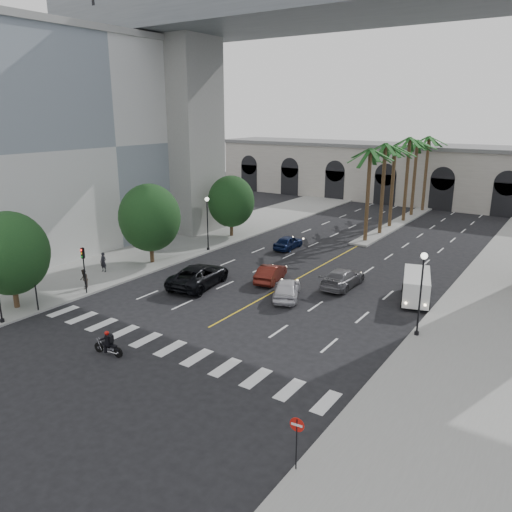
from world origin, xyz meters
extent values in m
plane|color=black|center=(0.00, 0.00, 0.00)|extent=(140.00, 140.00, 0.00)
cube|color=gray|center=(-15.00, 15.00, 0.07)|extent=(8.00, 100.00, 0.15)
cube|color=gray|center=(15.00, 15.00, 0.07)|extent=(8.00, 100.00, 0.15)
cube|color=gray|center=(0.00, 38.00, 0.10)|extent=(2.00, 24.00, 0.20)
cube|color=silver|center=(-27.00, 12.00, 10.00)|extent=(16.00, 32.00, 20.00)
cube|color=gray|center=(-27.00, 12.00, 20.30)|extent=(16.50, 32.50, 0.60)
cube|color=beige|center=(0.00, 55.00, 4.00)|extent=(70.00, 10.00, 8.00)
cube|color=slate|center=(0.00, 55.00, 8.25)|extent=(71.00, 10.50, 0.50)
cube|color=gray|center=(-18.50, 22.00, 10.40)|extent=(5.00, 6.00, 20.80)
cylinder|color=#47331E|center=(0.00, 28.00, 4.75)|extent=(0.40, 0.40, 9.50)
cylinder|color=#47331E|center=(0.10, 32.00, 4.90)|extent=(0.40, 0.40, 9.80)
cylinder|color=#47331E|center=(-0.20, 36.00, 4.65)|extent=(0.40, 0.40, 9.30)
cylinder|color=#47331E|center=(0.15, 40.00, 5.05)|extent=(0.40, 0.40, 10.10)
cylinder|color=#47331E|center=(-0.10, 44.00, 4.80)|extent=(0.40, 0.40, 9.60)
cylinder|color=#47331E|center=(0.20, 48.00, 4.95)|extent=(0.40, 0.40, 9.90)
cylinder|color=#382616|center=(-13.00, -3.00, 1.17)|extent=(0.36, 0.36, 2.34)
ellipsoid|color=black|center=(-13.00, -3.00, 4.03)|extent=(5.20, 5.20, 5.72)
cylinder|color=#382616|center=(-13.00, 10.00, 1.22)|extent=(0.36, 0.36, 2.45)
ellipsoid|color=black|center=(-13.00, 10.00, 4.22)|extent=(5.44, 5.44, 5.98)
cylinder|color=#382616|center=(-13.00, 22.00, 1.13)|extent=(0.36, 0.36, 2.27)
ellipsoid|color=black|center=(-13.00, 22.00, 3.91)|extent=(5.04, 5.04, 5.54)
cylinder|color=black|center=(-11.40, -5.00, 0.18)|extent=(0.28, 0.28, 0.36)
cylinder|color=black|center=(-11.40, 16.00, 0.18)|extent=(0.28, 0.28, 0.36)
cylinder|color=black|center=(-11.40, 16.00, 2.60)|extent=(0.11, 0.11, 5.00)
sphere|color=white|center=(-11.40, 16.00, 5.15)|extent=(0.40, 0.40, 0.40)
cylinder|color=black|center=(11.40, 8.00, 0.18)|extent=(0.28, 0.28, 0.36)
cylinder|color=black|center=(11.40, 8.00, 2.60)|extent=(0.11, 0.11, 5.00)
sphere|color=white|center=(11.40, 8.00, 5.15)|extent=(0.40, 0.40, 0.40)
cylinder|color=black|center=(-11.30, -2.50, 1.75)|extent=(0.10, 0.10, 3.50)
cube|color=black|center=(-11.30, -2.50, 3.25)|extent=(0.25, 0.18, 0.80)
cylinder|color=black|center=(-11.30, 1.50, 1.75)|extent=(0.10, 0.10, 3.50)
cube|color=black|center=(-11.30, 1.50, 3.25)|extent=(0.25, 0.18, 0.80)
cylinder|color=black|center=(-3.06, -4.08, 0.30)|extent=(0.60, 0.17, 0.59)
cylinder|color=black|center=(-1.65, -3.92, 0.30)|extent=(0.60, 0.17, 0.59)
cube|color=silver|center=(-2.31, -3.99, 0.38)|extent=(0.42, 0.32, 0.26)
cube|color=black|center=(-2.45, -4.01, 0.65)|extent=(0.57, 0.28, 0.20)
cube|color=black|center=(-2.01, -3.96, 0.61)|extent=(0.47, 0.29, 0.12)
cylinder|color=black|center=(-2.85, -4.06, 0.87)|extent=(0.09, 0.54, 0.03)
cube|color=black|center=(-2.24, -3.99, 0.99)|extent=(0.30, 0.40, 0.51)
cube|color=black|center=(-2.08, -3.97, 1.04)|extent=(0.17, 0.31, 0.38)
sphere|color=#AC0F0B|center=(-2.37, -4.00, 1.32)|extent=(0.26, 0.26, 0.26)
imported|color=silver|center=(1.50, 9.24, 0.75)|extent=(3.45, 4.74, 1.50)
imported|color=#4E160F|center=(-1.50, 11.79, 0.69)|extent=(2.38, 4.43, 1.39)
imported|color=black|center=(-5.61, 7.76, 0.85)|extent=(3.78, 6.50, 1.70)
imported|color=slate|center=(3.86, 13.83, 0.73)|extent=(2.05, 5.04, 1.46)
imported|color=#0D193F|center=(-5.32, 21.11, 0.68)|extent=(1.81, 4.08, 1.37)
cube|color=silver|center=(9.50, 13.98, 1.16)|extent=(3.08, 5.12, 1.78)
cube|color=black|center=(10.15, 11.80, 1.38)|extent=(1.64, 0.68, 0.76)
cylinder|color=black|center=(9.17, 12.12, 0.31)|extent=(0.42, 0.67, 0.62)
cylinder|color=black|center=(10.79, 12.60, 0.31)|extent=(0.42, 0.67, 0.62)
cylinder|color=black|center=(8.21, 15.36, 0.31)|extent=(0.42, 0.67, 0.62)
cylinder|color=black|center=(9.83, 15.84, 0.31)|extent=(0.42, 0.67, 0.62)
imported|color=black|center=(-14.35, 5.69, 0.98)|extent=(0.66, 0.48, 1.66)
imported|color=black|center=(-12.21, 2.05, 0.91)|extent=(0.94, 0.93, 1.53)
cylinder|color=black|center=(11.14, -6.44, 1.17)|extent=(0.05, 0.05, 2.33)
cylinder|color=#B5140C|center=(11.14, -6.44, 2.09)|extent=(0.58, 0.09, 0.58)
cube|color=silver|center=(11.14, -6.44, 2.09)|extent=(0.45, 0.06, 0.10)
camera|label=1|loc=(18.77, -20.52, 13.25)|focal=35.00mm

